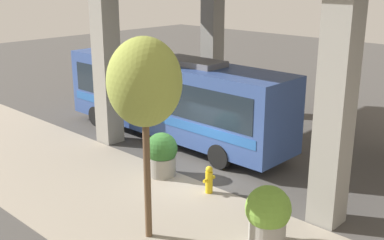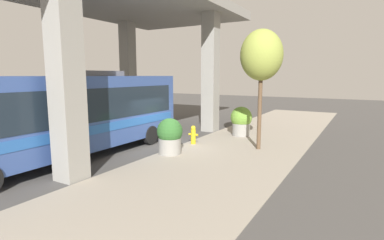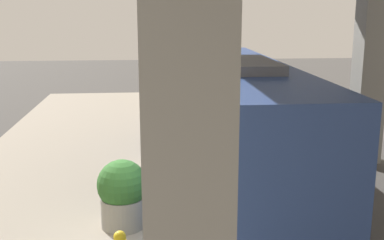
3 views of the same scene
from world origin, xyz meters
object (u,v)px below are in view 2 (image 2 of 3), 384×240
object	(u,v)px
fire_hydrant	(193,135)
planter_middle	(241,121)
bus	(71,112)
planter_front	(170,136)
street_tree_near	(261,56)

from	to	relation	value
fire_hydrant	planter_middle	size ratio (longest dim) A/B	0.56
bus	planter_front	size ratio (longest dim) A/B	7.07
street_tree_near	bus	bearing A→B (deg)	40.91
fire_hydrant	bus	bearing A→B (deg)	57.59
bus	planter_front	xyz separation A→B (m)	(-3.28, -2.75, -1.23)
fire_hydrant	planter_front	world-z (taller)	planter_front
bus	planter_middle	size ratio (longest dim) A/B	6.69
street_tree_near	planter_middle	bearing A→B (deg)	-54.33
bus	fire_hydrant	distance (m)	6.20
planter_middle	planter_front	bearing A→B (deg)	77.00
fire_hydrant	planter_middle	distance (m)	3.70
fire_hydrant	planter_front	xyz separation A→B (m)	(-0.07, 2.31, 0.35)
bus	planter_front	world-z (taller)	bus
planter_middle	fire_hydrant	bearing A→B (deg)	67.81
bus	street_tree_near	world-z (taller)	street_tree_near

